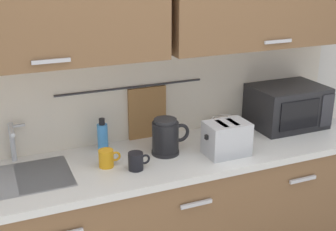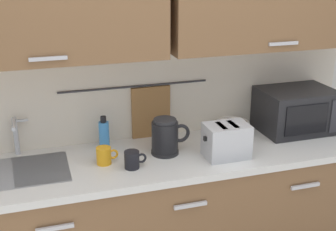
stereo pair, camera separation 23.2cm
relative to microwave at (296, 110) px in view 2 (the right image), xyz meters
The scene contains 10 objects.
counter_unit 1.05m from the microwave, behind, with size 2.53×0.64×0.90m.
back_wall_assembly 1.00m from the microwave, behind, with size 3.70×0.41×2.50m.
sink_faucet 1.70m from the microwave, behind, with size 0.09×0.17×0.22m.
microwave is the anchor object (origin of this frame).
electric_kettle 0.90m from the microwave, behind, with size 0.23×0.16×0.21m.
dish_soap_bottle 1.22m from the microwave, behind, with size 0.06×0.06×0.20m.
mug_near_sink 1.26m from the microwave, behind, with size 0.12×0.08×0.09m.
mixing_bowl 0.42m from the microwave, 169.79° to the left, with size 0.21×0.21×0.08m.
toaster 0.63m from the microwave, 158.06° to the right, with size 0.26×0.17×0.19m.
mug_by_kettle 1.14m from the microwave, 168.85° to the right, with size 0.12×0.08×0.09m.
Camera 2 is at (-0.71, -1.91, 1.97)m, focal length 47.84 mm.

